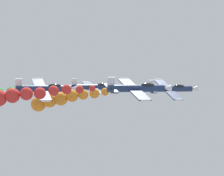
% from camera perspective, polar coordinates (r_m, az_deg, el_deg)
% --- Properties ---
extents(airplane_lead, '(8.95, 10.35, 4.04)m').
position_cam_1_polar(airplane_lead, '(79.97, 7.88, -0.09)').
color(airplane_lead, navy).
extents(smoke_trail_lead, '(7.08, 18.60, 4.58)m').
position_cam_1_polar(smoke_trail_lead, '(76.61, -6.56, -1.43)').
color(smoke_trail_lead, orange).
extents(airplane_left_inner, '(9.37, 10.35, 3.14)m').
position_cam_1_polar(airplane_left_inner, '(86.14, -2.34, 0.14)').
color(airplane_left_inner, navy).
extents(airplane_right_inner, '(9.15, 10.35, 3.52)m').
position_cam_1_polar(airplane_right_inner, '(63.69, 3.42, -0.03)').
color(airplane_right_inner, navy).
extents(airplane_left_outer, '(9.02, 10.35, 3.87)m').
position_cam_1_polar(airplane_left_outer, '(71.14, -9.01, -0.07)').
color(airplane_left_outer, navy).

